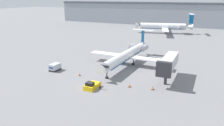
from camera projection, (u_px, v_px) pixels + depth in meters
ground_plane at (92, 89)px, 47.94m from camera, size 600.00×600.00×0.00m
terminal_building at (179, 14)px, 149.81m from camera, size 180.00×16.80×15.68m
airplane_main at (127, 55)px, 64.08m from camera, size 24.02×30.30×8.65m
pushback_tug at (92, 86)px, 47.99m from camera, size 2.26×3.97×1.72m
luggage_cart at (55, 67)px, 59.51m from camera, size 2.00×3.09×1.90m
worker_near_tug at (100, 85)px, 47.46m from camera, size 0.40×0.26×1.86m
traffic_cone_left at (80, 74)px, 55.75m from camera, size 0.51×0.51×0.74m
traffic_cone_right at (130, 85)px, 48.76m from camera, size 0.61×0.61×0.83m
traffic_cone_mid at (153, 88)px, 47.36m from camera, size 0.60×0.60×0.82m
airplane_parked_far_left at (164, 26)px, 119.23m from camera, size 30.95×30.97×10.61m
jet_bridge at (169, 63)px, 51.25m from camera, size 3.20×12.52×6.19m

